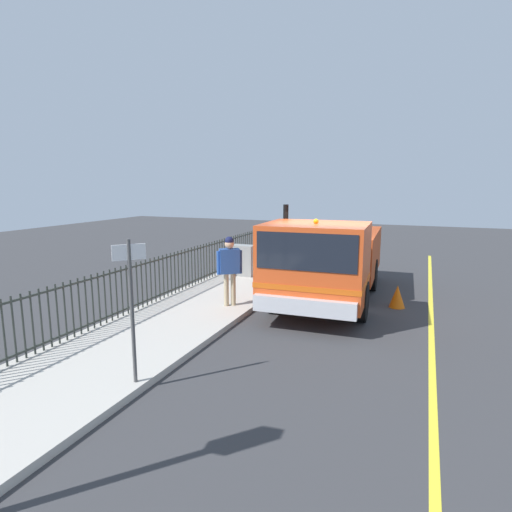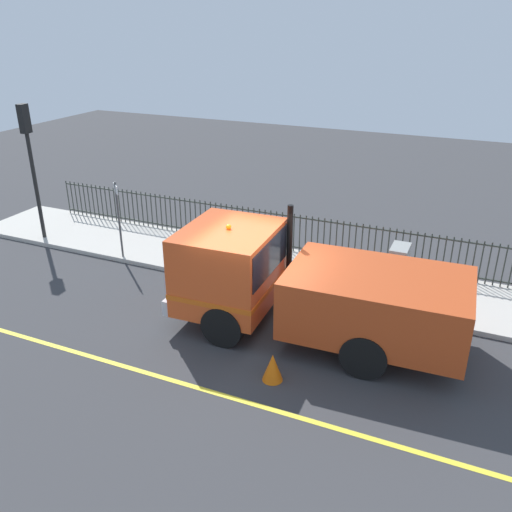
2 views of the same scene
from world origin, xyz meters
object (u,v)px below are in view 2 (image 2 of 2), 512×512
object	(u,v)px
work_truck	(296,282)
street_sign	(118,211)
worker_standing	(264,240)
utility_cabinet	(398,265)
traffic_cone	(273,367)
traffic_light_near	(29,146)

from	to	relation	value
work_truck	street_sign	world-z (taller)	work_truck
worker_standing	street_sign	bearing A→B (deg)	-119.78
utility_cabinet	traffic_cone	distance (m)	5.35
traffic_light_near	traffic_cone	world-z (taller)	traffic_light_near
traffic_light_near	traffic_cone	distance (m)	10.63
traffic_light_near	worker_standing	bearing A→B (deg)	87.29
traffic_cone	utility_cabinet	bearing A→B (deg)	-16.50
traffic_light_near	traffic_cone	size ratio (longest dim) A/B	7.06
utility_cabinet	traffic_cone	xyz separation A→B (m)	(-5.11, 1.52, -0.35)
utility_cabinet	street_sign	size ratio (longest dim) A/B	0.46
traffic_cone	traffic_light_near	bearing A→B (deg)	68.38
worker_standing	traffic_light_near	bearing A→B (deg)	-123.89
traffic_cone	street_sign	bearing A→B (deg)	60.48
worker_standing	traffic_light_near	xyz separation A→B (m)	(-0.21, 7.64, 1.87)
work_truck	utility_cabinet	distance (m)	3.75
worker_standing	street_sign	xyz separation A→B (m)	(-0.43, 4.38, 0.33)
work_truck	worker_standing	xyz separation A→B (m)	(2.13, 1.67, -0.06)
work_truck	worker_standing	bearing A→B (deg)	35.80
worker_standing	work_truck	bearing A→B (deg)	2.69
traffic_light_near	traffic_cone	xyz separation A→B (m)	(-3.78, -9.53, -2.80)
worker_standing	street_sign	distance (m)	4.41
utility_cabinet	traffic_light_near	bearing A→B (deg)	96.90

